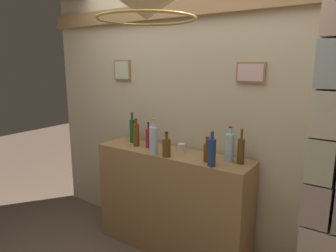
{
  "coord_description": "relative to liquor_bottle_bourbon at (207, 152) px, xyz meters",
  "views": [
    {
      "loc": [
        1.46,
        -1.34,
        1.78
      ],
      "look_at": [
        0.0,
        0.78,
        1.24
      ],
      "focal_mm": 32.11,
      "sensor_mm": 36.0,
      "label": 1
    }
  ],
  "objects": [
    {
      "name": "liquor_bottle_rye",
      "position": [
        -0.49,
        -0.08,
        0.05
      ],
      "size": [
        0.08,
        0.08,
        0.32
      ],
      "color": "silver",
      "rests_on": "bar_shelf_unit"
    },
    {
      "name": "liquor_bottle_sherry",
      "position": [
        -0.9,
        0.12,
        0.04
      ],
      "size": [
        0.06,
        0.06,
        0.31
      ],
      "color": "#1B5020",
      "rests_on": "bar_shelf_unit"
    },
    {
      "name": "liquor_bottle_mezcal",
      "position": [
        0.25,
        0.1,
        0.03
      ],
      "size": [
        0.06,
        0.06,
        0.3
      ],
      "color": "#5B3D14",
      "rests_on": "bar_shelf_unit"
    },
    {
      "name": "liquor_bottle_whiskey",
      "position": [
        -0.78,
        0.03,
        0.03
      ],
      "size": [
        0.06,
        0.06,
        0.27
      ],
      "color": "brown",
      "rests_on": "bar_shelf_unit"
    },
    {
      "name": "liquor_bottle_port",
      "position": [
        -0.65,
        0.06,
        0.01
      ],
      "size": [
        0.05,
        0.05,
        0.25
      ],
      "color": "maroon",
      "rests_on": "bar_shelf_unit"
    },
    {
      "name": "bar_shelf_unit",
      "position": [
        -0.39,
        0.06,
        -0.58
      ],
      "size": [
        1.5,
        0.37,
        0.99
      ],
      "primitive_type": "cube",
      "color": "#9E7547",
      "rests_on": "ground"
    },
    {
      "name": "liquor_bottle_scotch",
      "position": [
        0.15,
        0.1,
        0.04
      ],
      "size": [
        0.07,
        0.07,
        0.29
      ],
      "color": "#ADD1E3",
      "rests_on": "bar_shelf_unit"
    },
    {
      "name": "glass_tumbler_rocks",
      "position": [
        -0.33,
        0.12,
        -0.05
      ],
      "size": [
        0.07,
        0.07,
        0.07
      ],
      "color": "silver",
      "rests_on": "bar_shelf_unit"
    },
    {
      "name": "pendant_lamp",
      "position": [
        -0.17,
        -0.56,
        1.08
      ],
      "size": [
        0.63,
        0.63,
        0.55
      ],
      "color": "beige"
    },
    {
      "name": "panelled_rear_partition",
      "position": [
        -0.39,
        0.32,
        0.31
      ],
      "size": [
        3.47,
        0.15,
        2.63
      ],
      "color": "beige",
      "rests_on": "ground"
    },
    {
      "name": "liquor_bottle_vodka",
      "position": [
        0.08,
        -0.08,
        0.03
      ],
      "size": [
        0.06,
        0.06,
        0.29
      ],
      "color": "navy",
      "rests_on": "bar_shelf_unit"
    },
    {
      "name": "liquor_bottle_gin",
      "position": [
        -0.35,
        -0.08,
        0.0
      ],
      "size": [
        0.07,
        0.07,
        0.22
      ],
      "color": "brown",
      "rests_on": "bar_shelf_unit"
    },
    {
      "name": "liquor_bottle_bourbon",
      "position": [
        0.0,
        0.0,
        0.0
      ],
      "size": [
        0.06,
        0.06,
        0.21
      ],
      "color": "#623413",
      "rests_on": "bar_shelf_unit"
    }
  ]
}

